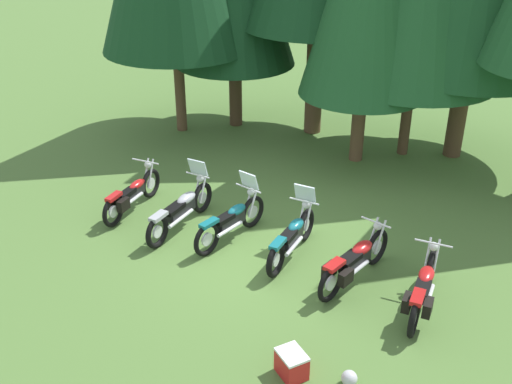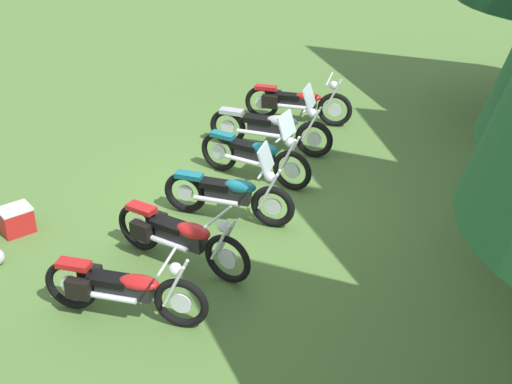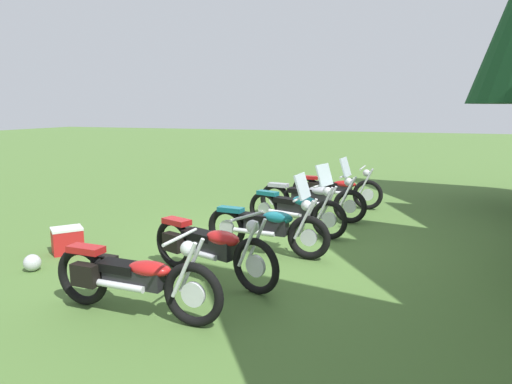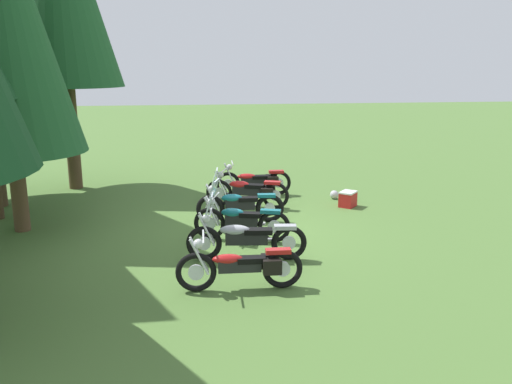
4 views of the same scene
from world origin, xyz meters
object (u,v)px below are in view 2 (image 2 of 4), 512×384
picnic_cooler (16,220)px  motorcycle_3 (230,194)px  motorcycle_5 (121,288)px  motorcycle_4 (179,236)px  motorcycle_2 (256,155)px  motorcycle_0 (296,102)px  motorcycle_1 (272,128)px

picnic_cooler → motorcycle_3: bearing=108.9°
motorcycle_5 → picnic_cooler: bearing=147.8°
motorcycle_4 → picnic_cooler: size_ratio=3.67×
motorcycle_2 → motorcycle_5: size_ratio=0.93×
motorcycle_5 → picnic_cooler: motorcycle_5 is taller
motorcycle_0 → motorcycle_5: size_ratio=0.98×
motorcycle_0 → motorcycle_5: bearing=-97.6°
motorcycle_0 → motorcycle_5: (6.68, -1.14, 0.01)m
picnic_cooler → motorcycle_2: bearing=127.1°
motorcycle_1 → motorcycle_3: bearing=-87.0°
motorcycle_0 → motorcycle_1: bearing=-96.5°
motorcycle_0 → motorcycle_4: 5.42m
picnic_cooler → motorcycle_1: bearing=138.0°
motorcycle_5 → motorcycle_4: bearing=76.7°
motorcycle_4 → motorcycle_5: bearing=-86.1°
motorcycle_0 → motorcycle_2: size_ratio=1.05×
motorcycle_1 → motorcycle_2: 1.21m
motorcycle_2 → picnic_cooler: (2.46, -3.26, -0.26)m
motorcycle_0 → picnic_cooler: (5.07, -3.51, -0.22)m
motorcycle_3 → picnic_cooler: 3.32m
motorcycle_2 → motorcycle_3: size_ratio=0.97×
motorcycle_4 → motorcycle_0: bearing=100.9°
motorcycle_1 → picnic_cooler: 4.94m
motorcycle_0 → motorcycle_3: 4.02m
motorcycle_1 → motorcycle_3: size_ratio=1.11×
motorcycle_0 → motorcycle_1: (1.41, -0.21, 0.04)m
motorcycle_2 → motorcycle_0: bearing=101.7°
motorcycle_0 → picnic_cooler: motorcycle_0 is taller
motorcycle_0 → motorcycle_4: size_ratio=1.00×
motorcycle_2 → motorcycle_1: bearing=105.3°
motorcycle_1 → picnic_cooler: bearing=-125.4°
motorcycle_1 → motorcycle_5: size_ratio=1.06×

